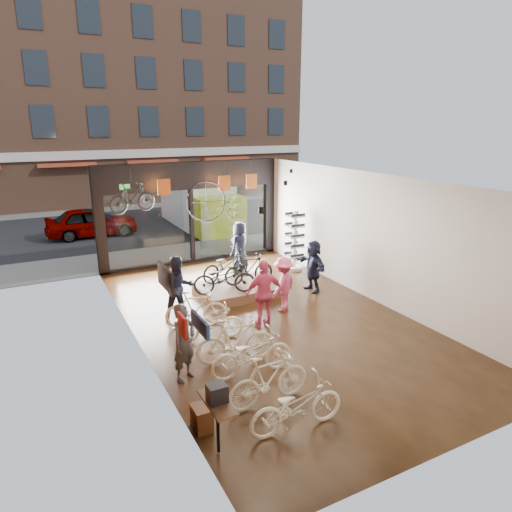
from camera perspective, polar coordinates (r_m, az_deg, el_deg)
ground_plane at (r=12.67m, az=1.44°, el=-7.88°), size 7.00×12.00×0.04m
ceiling at (r=11.63m, az=1.58°, el=9.64°), size 7.00×12.00×0.04m
wall_left at (r=10.83m, az=-15.06°, el=-1.86°), size 0.04×12.00×3.80m
wall_right at (r=13.99m, az=14.26°, el=2.30°), size 0.04×12.00×3.80m
wall_back at (r=7.66m, az=24.11°, el=-10.61°), size 7.00×0.04×3.80m
storefront at (r=17.36m, az=-8.10°, el=5.34°), size 7.00×0.26×3.80m
exit_sign at (r=16.44m, az=-16.10°, el=8.31°), size 0.35×0.06×0.18m
street_road at (r=26.24m, az=-14.52°, el=4.48°), size 30.00×18.00×0.02m
sidewalk_near at (r=18.90m, az=-9.09°, el=0.46°), size 30.00×2.40×0.12m
sidewalk_far at (r=30.08m, az=-16.29°, el=5.96°), size 30.00×2.00×0.12m
opposite_building at (r=32.15m, az=-18.28°, el=18.89°), size 26.00×5.00×14.00m
street_car at (r=22.73m, az=-19.85°, el=4.05°), size 4.09×1.65×1.39m
box_truck at (r=22.88m, az=-6.61°, el=6.76°), size 2.35×7.05×2.78m
floor_bike_0 at (r=8.35m, az=5.11°, el=-18.12°), size 1.82×0.71×0.94m
floor_bike_1 at (r=8.93m, az=1.60°, el=-15.16°), size 1.74×0.55×1.04m
floor_bike_2 at (r=9.85m, az=-0.53°, el=-12.16°), size 1.86×0.74×0.96m
floor_bike_3 at (r=10.29m, az=-2.56°, el=-10.51°), size 1.84×0.85×1.07m
floor_bike_4 at (r=11.38m, az=-5.80°, el=-8.40°), size 1.73×0.88×0.87m
floor_bike_5 at (r=12.14m, az=-7.50°, el=-6.53°), size 1.69×0.88×0.98m
display_platform at (r=14.31m, az=-2.33°, el=-4.21°), size 2.40×1.80×0.30m
display_bike_left at (r=13.45m, az=-3.99°, el=-2.77°), size 1.93×1.10×0.96m
display_bike_mid at (r=14.22m, az=-0.89°, el=-1.62°), size 1.65×0.57×0.98m
display_bike_right at (r=14.64m, az=-3.79°, el=-1.13°), size 1.95×1.12×0.97m
customer_0 at (r=9.65m, az=-9.00°, el=-10.61°), size 0.73×0.67×1.68m
customer_1 at (r=12.48m, az=-9.60°, el=-3.99°), size 0.88×0.69×1.78m
customer_2 at (r=11.89m, az=1.03°, el=-4.70°), size 1.10×0.55×1.81m
customer_3 at (r=12.90m, az=3.43°, el=-3.56°), size 1.17×1.01×1.58m
customer_4 at (r=16.49m, az=-2.04°, el=1.28°), size 1.03×0.91×1.77m
customer_5 at (r=14.50m, az=7.12°, el=-1.24°), size 0.50×1.53×1.65m
sunglasses_rack at (r=16.49m, az=4.81°, el=1.86°), size 0.68×0.58×2.12m
wall_merch at (r=7.98m, az=-8.02°, el=-12.96°), size 0.40×2.40×2.60m
penny_farthing at (r=16.04m, az=-5.25°, el=6.70°), size 1.79×0.06×1.43m
hung_bike at (r=14.81m, az=-15.20°, el=7.05°), size 1.64×0.91×0.95m
jersey_left at (r=16.06m, az=-11.43°, el=8.44°), size 0.45×0.03×0.55m
jersey_mid at (r=16.81m, az=-3.97°, el=9.07°), size 0.45×0.03×0.55m
jersey_right at (r=17.28m, az=-0.56°, el=9.31°), size 0.45×0.03×0.55m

